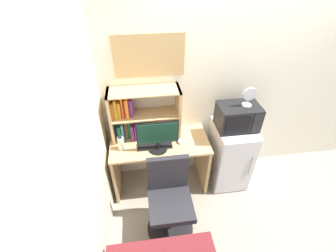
{
  "coord_description": "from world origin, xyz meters",
  "views": [
    {
      "loc": [
        -1.14,
        -2.42,
        2.65
      ],
      "look_at": [
        -0.85,
        -0.32,
        1.03
      ],
      "focal_mm": 24.8,
      "sensor_mm": 36.0,
      "label": 1
    }
  ],
  "objects": [
    {
      "name": "microwave",
      "position": [
        -0.02,
        -0.31,
        1.07
      ],
      "size": [
        0.48,
        0.33,
        0.3
      ],
      "color": "black",
      "rests_on": "mini_fridge"
    },
    {
      "name": "water_bottle",
      "position": [
        -1.41,
        -0.36,
        0.87
      ],
      "size": [
        0.07,
        0.07,
        0.19
      ],
      "color": "silver",
      "rests_on": "desk"
    },
    {
      "name": "wall_corkboard",
      "position": [
        -1.01,
        -0.01,
        1.75
      ],
      "size": [
        0.76,
        0.02,
        0.46
      ],
      "primitive_type": "cube",
      "color": "tan"
    },
    {
      "name": "desk",
      "position": [
        -0.95,
        -0.29,
        0.53
      ],
      "size": [
        1.2,
        0.58,
        0.78
      ],
      "color": "tan",
      "rests_on": "ground_plane"
    },
    {
      "name": "monitor",
      "position": [
        -0.98,
        -0.42,
        0.99
      ],
      "size": [
        0.48,
        0.22,
        0.38
      ],
      "color": "black",
      "rests_on": "desk"
    },
    {
      "name": "mini_fridge",
      "position": [
        -0.02,
        -0.31,
        0.46
      ],
      "size": [
        0.47,
        0.56,
        0.92
      ],
      "color": "silver",
      "rests_on": "ground_plane"
    },
    {
      "name": "desk_fan",
      "position": [
        0.06,
        -0.32,
        1.35
      ],
      "size": [
        0.15,
        0.11,
        0.23
      ],
      "color": "silver",
      "rests_on": "microwave"
    },
    {
      "name": "computer_mouse",
      "position": [
        -0.71,
        -0.34,
        0.8
      ],
      "size": [
        0.06,
        0.09,
        0.04
      ],
      "primitive_type": "ellipsoid",
      "color": "silver",
      "rests_on": "desk"
    },
    {
      "name": "wall_left",
      "position": [
        -1.62,
        -1.6,
        1.3
      ],
      "size": [
        0.04,
        4.4,
        2.6
      ],
      "primitive_type": "cube",
      "color": "silver",
      "rests_on": "ground_plane"
    },
    {
      "name": "hutch_bookshelf",
      "position": [
        -1.22,
        -0.13,
        1.08
      ],
      "size": [
        0.82,
        0.29,
        0.64
      ],
      "color": "tan",
      "rests_on": "desk"
    },
    {
      "name": "wall_back",
      "position": [
        0.4,
        0.02,
        1.3
      ],
      "size": [
        6.4,
        0.04,
        2.6
      ],
      "primitive_type": "cube",
      "color": "silver",
      "rests_on": "ground_plane"
    },
    {
      "name": "keyboard",
      "position": [
        -1.02,
        -0.36,
        0.79
      ],
      "size": [
        0.41,
        0.14,
        0.02
      ],
      "primitive_type": "cube",
      "color": "black",
      "rests_on": "desk"
    },
    {
      "name": "desk_chair",
      "position": [
        -0.92,
        -0.92,
        0.43
      ],
      "size": [
        0.53,
        0.53,
        0.98
      ],
      "color": "black",
      "rests_on": "ground_plane"
    }
  ]
}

